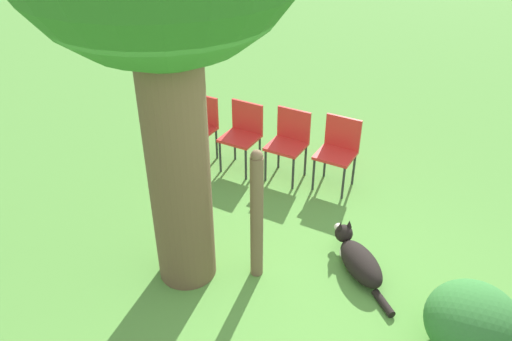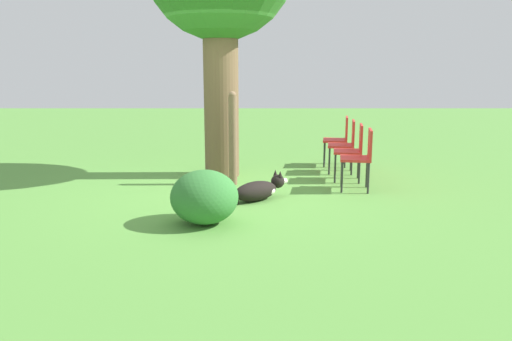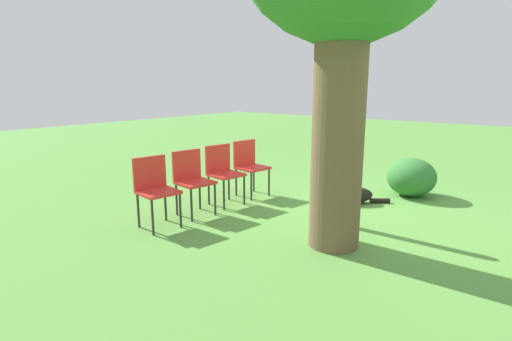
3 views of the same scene
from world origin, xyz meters
name	(u,v)px [view 1 (image 1 of 3)]	position (x,y,z in m)	size (l,w,h in m)	color
ground_plane	(275,287)	(0.00, 0.00, 0.00)	(30.00, 30.00, 0.00)	#56933D
dog	(358,259)	(0.51, -0.69, 0.13)	(0.92, 0.76, 0.36)	black
fence_post	(257,216)	(0.13, 0.23, 0.70)	(0.12, 0.12, 1.38)	brown
red_chair_0	(338,148)	(1.96, -0.14, 0.52)	(0.48, 0.50, 0.88)	red
red_chair_1	(289,139)	(1.96, 0.47, 0.52)	(0.48, 0.50, 0.88)	red
red_chair_2	(243,131)	(1.96, 1.09, 0.52)	(0.48, 0.50, 0.88)	red
red_chair_3	(199,124)	(1.96, 1.70, 0.52)	(0.48, 0.50, 0.88)	red
low_shrub	(473,322)	(-0.10, -1.70, 0.30)	(0.76, 0.76, 0.61)	#337533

